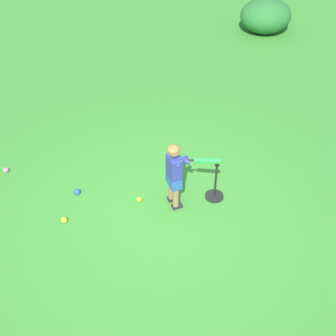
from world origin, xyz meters
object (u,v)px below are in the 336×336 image
play_ball_far_right (6,170)px  batting_tee (215,192)px  play_ball_midfield (77,192)px  play_ball_by_bucket (64,220)px  child_batter (176,170)px  play_ball_center_lawn (139,199)px

play_ball_far_right → batting_tee: batting_tee is taller
play_ball_midfield → play_ball_far_right: (-1.02, 0.82, -0.01)m
play_ball_far_right → play_ball_by_bucket: bearing=-60.2°
child_batter → play_ball_midfield: bearing=156.3°
play_ball_by_bucket → play_ball_far_right: (-0.77, 1.35, 0.00)m
play_ball_by_bucket → play_ball_far_right: same height
child_batter → play_ball_midfield: size_ratio=10.85×
child_batter → batting_tee: size_ratio=1.74×
play_ball_by_bucket → play_ball_far_right: 1.56m
play_ball_midfield → play_ball_by_bucket: bearing=-115.2°
play_ball_midfield → child_batter: bearing=-23.7°
play_ball_center_lawn → batting_tee: size_ratio=0.12×
child_batter → play_ball_center_lawn: 0.82m
play_ball_center_lawn → batting_tee: bearing=-11.2°
play_ball_midfield → batting_tee: size_ratio=0.16×
batting_tee → play_ball_midfield: bearing=162.5°
play_ball_midfield → play_ball_by_bucket: 0.59m
batting_tee → child_batter: bearing=178.1°
play_ball_midfield → play_ball_far_right: size_ratio=1.15×
play_ball_far_right → child_batter: bearing=-30.8°
play_ball_center_lawn → batting_tee: 1.13m
play_ball_by_bucket → batting_tee: size_ratio=0.14×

